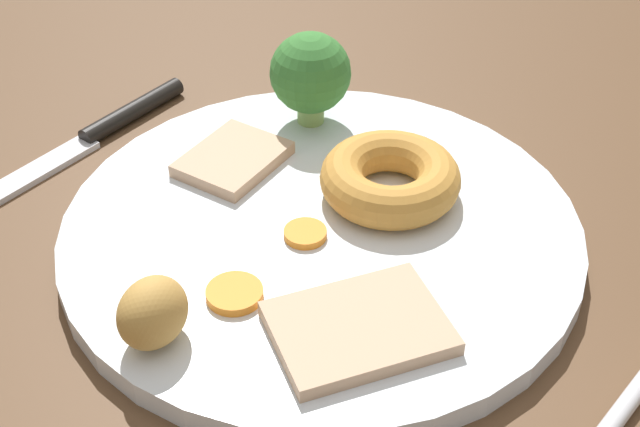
# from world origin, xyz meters

# --- Properties ---
(dining_table) EXTENTS (1.20, 0.84, 0.04)m
(dining_table) POSITION_xyz_m (0.00, 0.00, 0.02)
(dining_table) COLOR brown
(dining_table) RESTS_ON ground
(dinner_plate) EXTENTS (0.29, 0.29, 0.01)m
(dinner_plate) POSITION_xyz_m (-0.00, 0.00, 0.04)
(dinner_plate) COLOR white
(dinner_plate) RESTS_ON dining_table
(meat_slice_main) EXTENTS (0.10, 0.10, 0.01)m
(meat_slice_main) POSITION_xyz_m (-0.06, 0.06, 0.05)
(meat_slice_main) COLOR tan
(meat_slice_main) RESTS_ON dinner_plate
(meat_slice_under) EXTENTS (0.05, 0.06, 0.01)m
(meat_slice_under) POSITION_xyz_m (0.08, -0.01, 0.05)
(meat_slice_under) COLOR tan
(meat_slice_under) RESTS_ON dinner_plate
(yorkshire_pudding) EXTENTS (0.08, 0.08, 0.02)m
(yorkshire_pudding) POSITION_xyz_m (-0.02, -0.04, 0.06)
(yorkshire_pudding) COLOR #C68938
(yorkshire_pudding) RESTS_ON dinner_plate
(roast_potato_left) EXTENTS (0.04, 0.04, 0.03)m
(roast_potato_left) POSITION_xyz_m (0.01, 0.12, 0.07)
(roast_potato_left) COLOR #BC8C42
(roast_potato_left) RESTS_ON dinner_plate
(carrot_coin_front) EXTENTS (0.02, 0.02, 0.00)m
(carrot_coin_front) POSITION_xyz_m (0.00, 0.01, 0.05)
(carrot_coin_front) COLOR orange
(carrot_coin_front) RESTS_ON dinner_plate
(carrot_coin_back) EXTENTS (0.03, 0.03, 0.00)m
(carrot_coin_back) POSITION_xyz_m (0.00, 0.07, 0.05)
(carrot_coin_back) COLOR orange
(carrot_coin_back) RESTS_ON dinner_plate
(broccoli_floret) EXTENTS (0.05, 0.05, 0.06)m
(broccoli_floret) POSITION_xyz_m (0.07, -0.08, 0.08)
(broccoli_floret) COLOR #8CB766
(broccoli_floret) RESTS_ON dinner_plate
(fork) EXTENTS (0.03, 0.15, 0.01)m
(fork) POSITION_xyz_m (-0.18, 0.03, 0.04)
(fork) COLOR silver
(fork) RESTS_ON dining_table
(knife) EXTENTS (0.02, 0.19, 0.01)m
(knife) POSITION_xyz_m (0.18, 0.00, 0.04)
(knife) COLOR black
(knife) RESTS_ON dining_table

